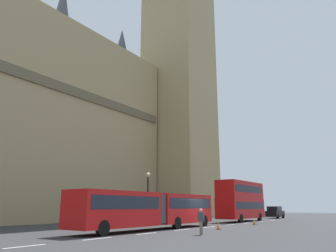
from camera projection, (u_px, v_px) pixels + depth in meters
ground_plane at (204, 228)px, 29.47m from camera, size 160.00×160.00×0.00m
lane_centre_marking at (209, 227)px, 30.19m from camera, size 39.00×0.16×0.01m
articulated_bus at (152, 208)px, 26.89m from camera, size 16.10×2.54×2.90m
double_decker_bus at (241, 199)px, 42.04m from camera, size 9.99×2.54×4.90m
sedan_lead at (275, 212)px, 52.70m from camera, size 4.40×1.86×1.85m
traffic_cone_west at (219, 226)px, 26.93m from camera, size 0.36×0.36×0.58m
traffic_cone_middle at (254, 222)px, 34.04m from camera, size 0.36×0.36×0.58m
street_lamp at (148, 194)px, 33.82m from camera, size 0.44×0.44×5.27m
pedestrian_near_cones at (201, 221)px, 21.99m from camera, size 0.35×0.44×1.69m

